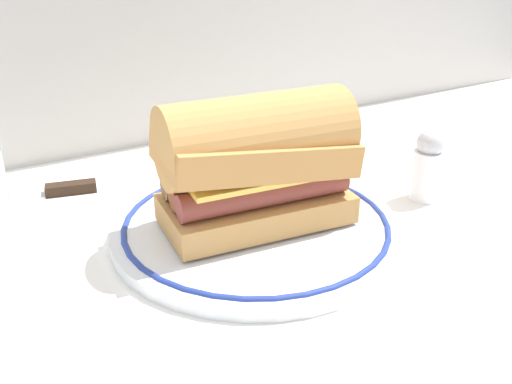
{
  "coord_description": "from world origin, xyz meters",
  "views": [
    {
      "loc": [
        -0.26,
        -0.41,
        0.28
      ],
      "look_at": [
        -0.01,
        0.02,
        0.04
      ],
      "focal_mm": 40.97,
      "sensor_mm": 36.0,
      "label": 1
    }
  ],
  "objects_px": {
    "sausage_sandwich": "(256,160)",
    "butter_knife": "(38,193)",
    "salt_shaker": "(429,166)",
    "plate": "(256,227)"
  },
  "relations": [
    {
      "from": "plate",
      "to": "sausage_sandwich",
      "type": "bearing_deg",
      "value": 18.43
    },
    {
      "from": "sausage_sandwich",
      "to": "salt_shaker",
      "type": "height_order",
      "value": "sausage_sandwich"
    },
    {
      "from": "sausage_sandwich",
      "to": "butter_knife",
      "type": "xyz_separation_m",
      "value": [
        -0.17,
        0.19,
        -0.07
      ]
    },
    {
      "from": "salt_shaker",
      "to": "butter_knife",
      "type": "relative_size",
      "value": 0.52
    },
    {
      "from": "plate",
      "to": "salt_shaker",
      "type": "xyz_separation_m",
      "value": [
        0.2,
        -0.02,
        0.03
      ]
    },
    {
      "from": "sausage_sandwich",
      "to": "butter_knife",
      "type": "height_order",
      "value": "sausage_sandwich"
    },
    {
      "from": "sausage_sandwich",
      "to": "butter_knife",
      "type": "relative_size",
      "value": 1.2
    },
    {
      "from": "sausage_sandwich",
      "to": "butter_knife",
      "type": "bearing_deg",
      "value": 136.91
    },
    {
      "from": "plate",
      "to": "salt_shaker",
      "type": "height_order",
      "value": "salt_shaker"
    },
    {
      "from": "plate",
      "to": "butter_knife",
      "type": "relative_size",
      "value": 1.82
    }
  ]
}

